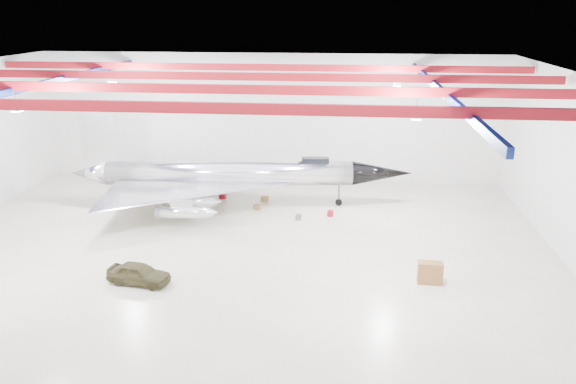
# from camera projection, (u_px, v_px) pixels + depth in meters

# --- Properties ---
(floor) EXTENTS (40.00, 40.00, 0.00)m
(floor) POSITION_uv_depth(u_px,v_px,m) (238.00, 245.00, 36.21)
(floor) COLOR #B7AE92
(floor) RESTS_ON ground
(wall_back) EXTENTS (40.00, 0.00, 40.00)m
(wall_back) POSITION_uv_depth(u_px,v_px,m) (269.00, 118.00, 48.68)
(wall_back) COLOR silver
(wall_back) RESTS_ON floor
(wall_right) EXTENTS (0.00, 30.00, 30.00)m
(wall_right) POSITION_uv_depth(u_px,v_px,m) (575.00, 172.00, 32.46)
(wall_right) COLOR silver
(wall_right) RESTS_ON floor
(ceiling) EXTENTS (40.00, 40.00, 0.00)m
(ceiling) POSITION_uv_depth(u_px,v_px,m) (233.00, 72.00, 32.79)
(ceiling) COLOR #0A0F38
(ceiling) RESTS_ON wall_back
(ceiling_structure) EXTENTS (39.50, 29.50, 1.08)m
(ceiling_structure) POSITION_uv_depth(u_px,v_px,m) (233.00, 84.00, 33.00)
(ceiling_structure) COLOR maroon
(ceiling_structure) RESTS_ON ceiling
(jet_aircraft) EXTENTS (26.12, 16.40, 7.12)m
(jet_aircraft) POSITION_uv_depth(u_px,v_px,m) (229.00, 177.00, 42.77)
(jet_aircraft) COLOR silver
(jet_aircraft) RESTS_ON floor
(jeep) EXTENTS (3.70, 1.94, 1.20)m
(jeep) POSITION_uv_depth(u_px,v_px,m) (139.00, 273.00, 30.97)
(jeep) COLOR #3E391F
(jeep) RESTS_ON floor
(desk) EXTENTS (1.38, 0.74, 1.24)m
(desk) POSITION_uv_depth(u_px,v_px,m) (430.00, 273.00, 30.99)
(desk) COLOR brown
(desk) RESTS_ON floor
(crate_ply) EXTENTS (0.57, 0.46, 0.39)m
(crate_ply) POSITION_uv_depth(u_px,v_px,m) (188.00, 210.00, 41.94)
(crate_ply) COLOR olive
(crate_ply) RESTS_ON floor
(toolbox_red) EXTENTS (0.58, 0.50, 0.35)m
(toolbox_red) POSITION_uv_depth(u_px,v_px,m) (223.00, 196.00, 45.05)
(toolbox_red) COLOR maroon
(toolbox_red) RESTS_ON floor
(engine_drum) EXTENTS (0.55, 0.55, 0.39)m
(engine_drum) POSITION_uv_depth(u_px,v_px,m) (298.00, 217.00, 40.52)
(engine_drum) COLOR #59595B
(engine_drum) RESTS_ON floor
(parts_bin) EXTENTS (0.63, 0.54, 0.38)m
(parts_bin) POSITION_uv_depth(u_px,v_px,m) (265.00, 199.00, 44.37)
(parts_bin) COLOR olive
(parts_bin) RESTS_ON floor
(crate_small) EXTENTS (0.44, 0.37, 0.28)m
(crate_small) POSITION_uv_depth(u_px,v_px,m) (170.00, 198.00, 44.71)
(crate_small) COLOR #59595B
(crate_small) RESTS_ON floor
(tool_chest) EXTENTS (0.53, 0.53, 0.42)m
(tool_chest) POSITION_uv_depth(u_px,v_px,m) (330.00, 213.00, 41.19)
(tool_chest) COLOR maroon
(tool_chest) RESTS_ON floor
(oil_barrel) EXTENTS (0.63, 0.57, 0.36)m
(oil_barrel) POSITION_uv_depth(u_px,v_px,m) (257.00, 207.00, 42.56)
(oil_barrel) COLOR olive
(oil_barrel) RESTS_ON floor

